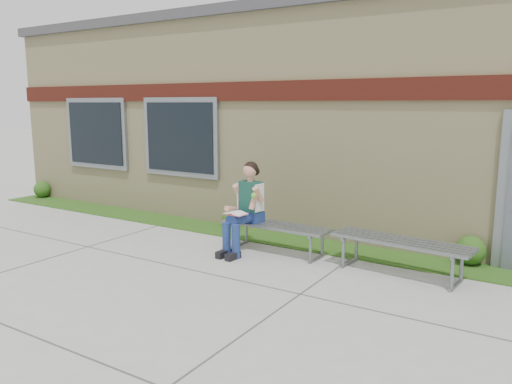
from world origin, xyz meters
The scene contains 9 objects.
ground centered at (0.00, 0.00, 0.00)m, with size 80.00×80.00×0.00m, color #9E9E99.
grass_strip centered at (0.00, 2.60, 0.01)m, with size 16.00×0.80×0.02m, color #1C4312.
school_building centered at (0.00, 5.99, 2.10)m, with size 16.20×6.22×4.20m.
bench_left centered at (-0.15, 1.91, 0.36)m, with size 1.82×0.55×0.47m.
bench_right centered at (1.85, 1.91, 0.39)m, with size 1.98×0.73×0.50m.
girl centered at (-0.60, 1.68, 0.75)m, with size 0.53×0.92×1.46m.
shrub_west centered at (-7.53, 2.85, 0.22)m, with size 0.41×0.41×0.41m, color #1C4312.
shrub_mid centered at (-1.71, 2.85, 0.18)m, with size 0.33×0.33×0.33m, color #1C4312.
shrub_east centered at (2.63, 2.85, 0.24)m, with size 0.44×0.44×0.44m, color #1C4312.
Camera 1 is at (3.68, -4.87, 2.39)m, focal length 35.00 mm.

